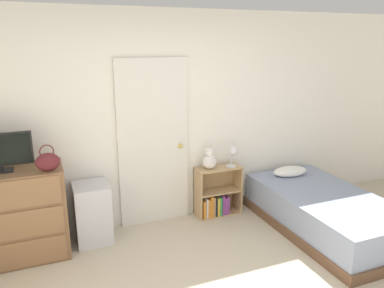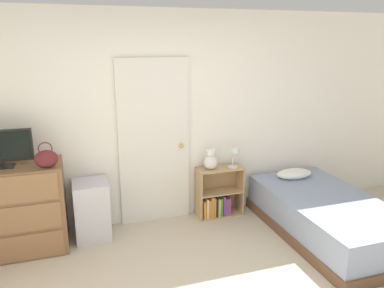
{
  "view_description": "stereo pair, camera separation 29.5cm",
  "coord_description": "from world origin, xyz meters",
  "px_view_note": "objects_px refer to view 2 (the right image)",
  "views": [
    {
      "loc": [
        -1.29,
        -2.14,
        2.19
      ],
      "look_at": [
        0.3,
        1.79,
        1.02
      ],
      "focal_mm": 35.0,
      "sensor_mm": 36.0,
      "label": 1
    },
    {
      "loc": [
        -1.01,
        -2.24,
        2.19
      ],
      "look_at": [
        0.3,
        1.79,
        1.02
      ],
      "focal_mm": 35.0,
      "sensor_mm": 36.0,
      "label": 2
    }
  ],
  "objects_px": {
    "handbag": "(46,159)",
    "bookshelf": "(217,198)",
    "desk_lamp": "(235,153)",
    "teddy_bear": "(211,160)",
    "tv": "(0,148)",
    "storage_bin": "(92,210)",
    "dresser": "(12,210)",
    "bed": "(326,216)"
  },
  "relations": [
    {
      "from": "bookshelf",
      "to": "desk_lamp",
      "type": "distance_m",
      "value": 0.63
    },
    {
      "from": "teddy_bear",
      "to": "desk_lamp",
      "type": "distance_m",
      "value": 0.32
    },
    {
      "from": "tv",
      "to": "handbag",
      "type": "xyz_separation_m",
      "value": [
        0.42,
        -0.16,
        -0.1
      ]
    },
    {
      "from": "tv",
      "to": "handbag",
      "type": "relative_size",
      "value": 2.25
    },
    {
      "from": "bookshelf",
      "to": "teddy_bear",
      "type": "height_order",
      "value": "teddy_bear"
    },
    {
      "from": "storage_bin",
      "to": "bookshelf",
      "type": "bearing_deg",
      "value": 2.9
    },
    {
      "from": "dresser",
      "to": "storage_bin",
      "type": "xyz_separation_m",
      "value": [
        0.81,
        0.06,
        -0.14
      ]
    },
    {
      "from": "bookshelf",
      "to": "desk_lamp",
      "type": "relative_size",
      "value": 2.37
    },
    {
      "from": "tv",
      "to": "storage_bin",
      "type": "relative_size",
      "value": 0.9
    },
    {
      "from": "storage_bin",
      "to": "teddy_bear",
      "type": "bearing_deg",
      "value": 3.08
    },
    {
      "from": "teddy_bear",
      "to": "desk_lamp",
      "type": "xyz_separation_m",
      "value": [
        0.31,
        -0.04,
        0.07
      ]
    },
    {
      "from": "tv",
      "to": "desk_lamp",
      "type": "xyz_separation_m",
      "value": [
        2.61,
        0.11,
        -0.33
      ]
    },
    {
      "from": "dresser",
      "to": "storage_bin",
      "type": "bearing_deg",
      "value": 4.36
    },
    {
      "from": "dresser",
      "to": "storage_bin",
      "type": "height_order",
      "value": "dresser"
    },
    {
      "from": "storage_bin",
      "to": "teddy_bear",
      "type": "distance_m",
      "value": 1.53
    },
    {
      "from": "handbag",
      "to": "bookshelf",
      "type": "bearing_deg",
      "value": 8.96
    },
    {
      "from": "handbag",
      "to": "bookshelf",
      "type": "relative_size",
      "value": 0.42
    },
    {
      "from": "dresser",
      "to": "desk_lamp",
      "type": "bearing_deg",
      "value": 2.22
    },
    {
      "from": "bed",
      "to": "dresser",
      "type": "bearing_deg",
      "value": 168.19
    },
    {
      "from": "dresser",
      "to": "storage_bin",
      "type": "distance_m",
      "value": 0.82
    },
    {
      "from": "bookshelf",
      "to": "dresser",
      "type": "bearing_deg",
      "value": -176.6
    },
    {
      "from": "handbag",
      "to": "desk_lamp",
      "type": "bearing_deg",
      "value": 7.04
    },
    {
      "from": "handbag",
      "to": "desk_lamp",
      "type": "relative_size",
      "value": 0.99
    },
    {
      "from": "dresser",
      "to": "bookshelf",
      "type": "xyz_separation_m",
      "value": [
        2.37,
        0.14,
        -0.24
      ]
    },
    {
      "from": "desk_lamp",
      "to": "bed",
      "type": "distance_m",
      "value": 1.29
    },
    {
      "from": "tv",
      "to": "storage_bin",
      "type": "xyz_separation_m",
      "value": [
        0.83,
        0.07,
        -0.83
      ]
    },
    {
      "from": "dresser",
      "to": "bed",
      "type": "relative_size",
      "value": 0.54
    },
    {
      "from": "tv",
      "to": "bookshelf",
      "type": "xyz_separation_m",
      "value": [
        2.39,
        0.15,
        -0.92
      ]
    },
    {
      "from": "handbag",
      "to": "bookshelf",
      "type": "height_order",
      "value": "handbag"
    },
    {
      "from": "handbag",
      "to": "bookshelf",
      "type": "xyz_separation_m",
      "value": [
        1.97,
        0.31,
        -0.82
      ]
    },
    {
      "from": "tv",
      "to": "teddy_bear",
      "type": "xyz_separation_m",
      "value": [
        2.3,
        0.15,
        -0.41
      ]
    },
    {
      "from": "storage_bin",
      "to": "handbag",
      "type": "bearing_deg",
      "value": -150.36
    },
    {
      "from": "tv",
      "to": "teddy_bear",
      "type": "relative_size",
      "value": 2.22
    },
    {
      "from": "storage_bin",
      "to": "bed",
      "type": "distance_m",
      "value": 2.7
    },
    {
      "from": "bookshelf",
      "to": "teddy_bear",
      "type": "distance_m",
      "value": 0.53
    },
    {
      "from": "storage_bin",
      "to": "tv",
      "type": "bearing_deg",
      "value": -174.88
    },
    {
      "from": "tv",
      "to": "bookshelf",
      "type": "bearing_deg",
      "value": 3.67
    },
    {
      "from": "storage_bin",
      "to": "dresser",
      "type": "bearing_deg",
      "value": -175.64
    },
    {
      "from": "storage_bin",
      "to": "bookshelf",
      "type": "distance_m",
      "value": 1.57
    },
    {
      "from": "dresser",
      "to": "desk_lamp",
      "type": "distance_m",
      "value": 2.61
    },
    {
      "from": "dresser",
      "to": "teddy_bear",
      "type": "xyz_separation_m",
      "value": [
        2.27,
        0.14,
        0.28
      ]
    },
    {
      "from": "tv",
      "to": "storage_bin",
      "type": "height_order",
      "value": "tv"
    }
  ]
}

